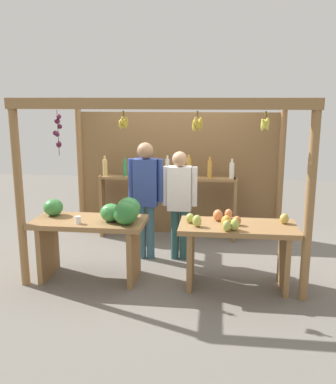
% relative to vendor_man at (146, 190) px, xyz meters
% --- Properties ---
extents(ground_plane, '(12.00, 12.00, 0.00)m').
position_rel_vendor_man_xyz_m(ground_plane, '(0.32, 0.08, -0.98)').
color(ground_plane, slate).
rests_on(ground_plane, ground).
extents(market_stall, '(3.38, 2.31, 2.21)m').
position_rel_vendor_man_xyz_m(market_stall, '(0.32, 0.57, 0.33)').
color(market_stall, olive).
rests_on(market_stall, ground).
extents(fruit_counter_left, '(1.37, 0.66, 1.04)m').
position_rel_vendor_man_xyz_m(fruit_counter_left, '(-0.46, -0.75, -0.29)').
color(fruit_counter_left, olive).
rests_on(fruit_counter_left, ground).
extents(fruit_counter_right, '(1.37, 0.65, 0.92)m').
position_rel_vendor_man_xyz_m(fruit_counter_right, '(1.21, -0.75, -0.40)').
color(fruit_counter_right, olive).
rests_on(fruit_counter_right, ground).
extents(bottle_shelf_unit, '(2.17, 0.22, 1.35)m').
position_rel_vendor_man_xyz_m(bottle_shelf_unit, '(0.19, 0.90, -0.17)').
color(bottle_shelf_unit, olive).
rests_on(bottle_shelf_unit, ground).
extents(vendor_man, '(0.48, 0.22, 1.63)m').
position_rel_vendor_man_xyz_m(vendor_man, '(0.00, 0.00, 0.00)').
color(vendor_man, '#365E72').
rests_on(vendor_man, ground).
extents(vendor_woman, '(0.48, 0.20, 1.51)m').
position_rel_vendor_man_xyz_m(vendor_woman, '(0.46, 0.03, -0.08)').
color(vendor_woman, '#285254').
rests_on(vendor_woman, ground).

